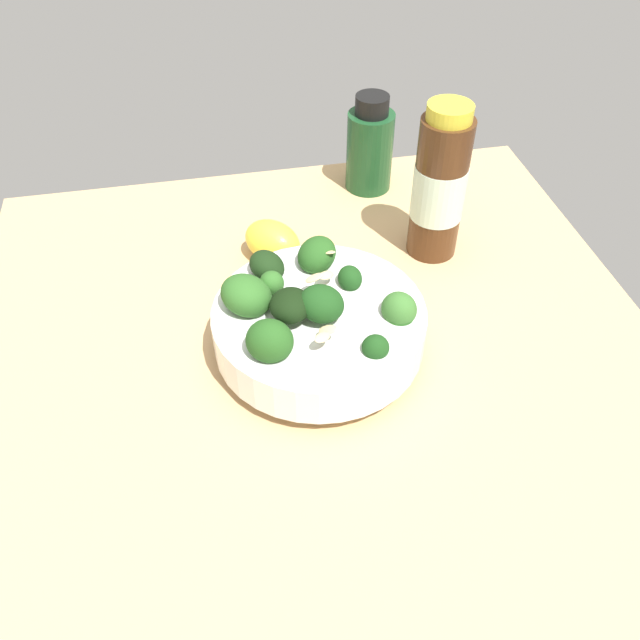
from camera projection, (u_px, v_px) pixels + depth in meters
ground_plane at (319, 365)px, 65.45cm from camera, size 66.89×66.89×4.04cm
bowl_of_broccoli at (317, 321)px, 61.52cm from camera, size 19.78×19.64×9.43cm
lemon_wedge at (273, 242)px, 72.84cm from camera, size 7.98×8.03×4.57cm
bottle_tall at (370, 147)px, 81.32cm from camera, size 5.70×5.70×12.05cm
bottle_short at (439, 187)px, 69.92cm from camera, size 5.62×5.62×17.35cm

